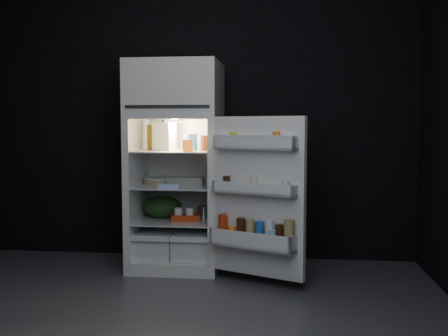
# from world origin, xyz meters

# --- Properties ---
(floor) EXTENTS (4.00, 3.40, 0.00)m
(floor) POSITION_xyz_m (0.00, 0.00, 0.00)
(floor) COLOR #4C4C51
(floor) RESTS_ON ground
(wall_back) EXTENTS (4.00, 0.00, 2.70)m
(wall_back) POSITION_xyz_m (0.00, 1.70, 1.35)
(wall_back) COLOR black
(wall_back) RESTS_ON ground
(wall_front) EXTENTS (4.00, 0.00, 2.70)m
(wall_front) POSITION_xyz_m (0.00, -1.70, 1.35)
(wall_front) COLOR black
(wall_front) RESTS_ON ground
(refrigerator) EXTENTS (0.76, 0.71, 1.78)m
(refrigerator) POSITION_xyz_m (-0.13, 1.32, 0.96)
(refrigerator) COLOR white
(refrigerator) RESTS_ON ground
(fridge_door) EXTENTS (0.73, 0.47, 1.22)m
(fridge_door) POSITION_xyz_m (0.60, 0.79, 0.68)
(fridge_door) COLOR white
(fridge_door) RESTS_ON ground
(milk_jug) EXTENTS (0.19, 0.19, 0.24)m
(milk_jug) POSITION_xyz_m (-0.22, 1.28, 1.15)
(milk_jug) COLOR white
(milk_jug) RESTS_ON refrigerator
(mayo_jar) EXTENTS (0.13, 0.13, 0.14)m
(mayo_jar) POSITION_xyz_m (-0.01, 1.31, 1.10)
(mayo_jar) COLOR #1F5AAA
(mayo_jar) RESTS_ON refrigerator
(jam_jar) EXTENTS (0.11, 0.11, 0.13)m
(jam_jar) POSITION_xyz_m (0.14, 1.25, 1.09)
(jam_jar) COLOR #321A0E
(jam_jar) RESTS_ON refrigerator
(amber_bottle) EXTENTS (0.09, 0.09, 0.22)m
(amber_bottle) POSITION_xyz_m (-0.37, 1.39, 1.14)
(amber_bottle) COLOR #B7921D
(amber_bottle) RESTS_ON refrigerator
(small_carton) EXTENTS (0.10, 0.08, 0.10)m
(small_carton) POSITION_xyz_m (0.00, 1.11, 1.08)
(small_carton) COLOR orange
(small_carton) RESTS_ON refrigerator
(egg_carton) EXTENTS (0.31, 0.13, 0.07)m
(egg_carton) POSITION_xyz_m (-0.04, 1.26, 0.76)
(egg_carton) COLOR gray
(egg_carton) RESTS_ON refrigerator
(pie) EXTENTS (0.35, 0.35, 0.04)m
(pie) POSITION_xyz_m (-0.29, 1.40, 0.75)
(pie) COLOR tan
(pie) RESTS_ON refrigerator
(flat_package) EXTENTS (0.18, 0.12, 0.04)m
(flat_package) POSITION_xyz_m (-0.14, 1.03, 0.75)
(flat_package) COLOR #96B5E9
(flat_package) RESTS_ON refrigerator
(wrapped_pkg) EXTENTS (0.14, 0.13, 0.05)m
(wrapped_pkg) POSITION_xyz_m (0.13, 1.45, 0.75)
(wrapped_pkg) COLOR beige
(wrapped_pkg) RESTS_ON refrigerator
(produce_bag) EXTENTS (0.38, 0.34, 0.20)m
(produce_bag) POSITION_xyz_m (-0.26, 1.33, 0.52)
(produce_bag) COLOR #193815
(produce_bag) RESTS_ON refrigerator
(yogurt_tray) EXTENTS (0.27, 0.18, 0.05)m
(yogurt_tray) POSITION_xyz_m (-0.04, 1.22, 0.45)
(yogurt_tray) COLOR #BF3410
(yogurt_tray) RESTS_ON refrigerator
(small_can_red) EXTENTS (0.09, 0.09, 0.09)m
(small_can_red) POSITION_xyz_m (0.07, 1.47, 0.47)
(small_can_red) COLOR #BF3410
(small_can_red) RESTS_ON refrigerator
(small_can_silver) EXTENTS (0.09, 0.09, 0.09)m
(small_can_silver) POSITION_xyz_m (0.09, 1.40, 0.47)
(small_can_silver) COLOR silver
(small_can_silver) RESTS_ON refrigerator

